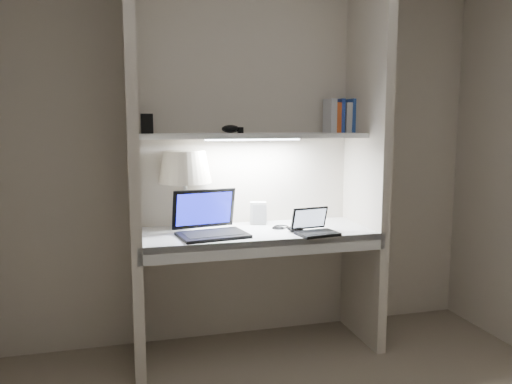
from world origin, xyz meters
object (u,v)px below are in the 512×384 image
object	(u,v)px
table_lamp	(185,176)
laptop_main	(209,225)
laptop_netbook	(315,228)
book_row	(341,117)
speaker	(258,213)

from	to	relation	value
table_lamp	laptop_main	world-z (taller)	table_lamp
table_lamp	laptop_main	size ratio (longest dim) A/B	1.11
laptop_main	laptop_netbook	size ratio (longest dim) A/B	1.67
laptop_netbook	book_row	size ratio (longest dim) A/B	1.18
laptop_main	laptop_netbook	bearing A→B (deg)	-22.62
laptop_netbook	speaker	world-z (taller)	laptop_netbook
laptop_main	laptop_netbook	xyz separation A→B (m)	(0.61, -0.15, -0.02)
laptop_main	book_row	bearing A→B (deg)	4.26
laptop_main	book_row	xyz separation A→B (m)	(0.93, 0.22, 0.64)
speaker	book_row	bearing A→B (deg)	15.24
laptop_netbook	speaker	size ratio (longest dim) A/B	1.78
table_lamp	speaker	size ratio (longest dim) A/B	3.31
book_row	laptop_main	bearing A→B (deg)	-166.79
speaker	book_row	size ratio (longest dim) A/B	0.66
laptop_main	table_lamp	bearing A→B (deg)	108.18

